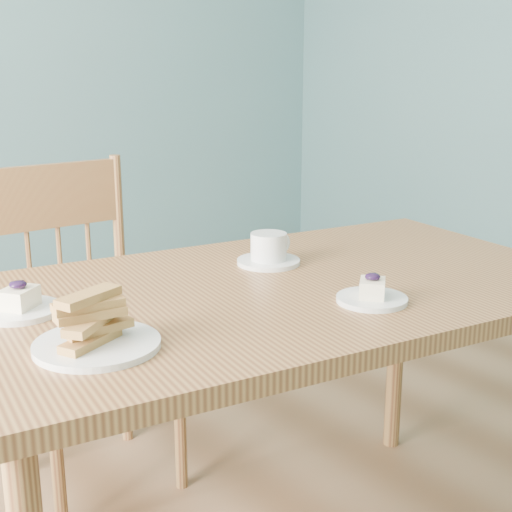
% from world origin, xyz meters
% --- Properties ---
extents(room, '(5.01, 5.01, 2.71)m').
position_xyz_m(room, '(0.00, 0.00, 1.35)').
color(room, '#896140').
rests_on(room, ground).
extents(dining_table, '(1.56, 1.05, 0.78)m').
position_xyz_m(dining_table, '(0.00, -0.24, 0.70)').
color(dining_table, olive).
rests_on(dining_table, ground).
extents(dining_chair, '(0.46, 0.44, 0.99)m').
position_xyz_m(dining_chair, '(-0.18, 0.47, 0.50)').
color(dining_chair, olive).
rests_on(dining_chair, ground).
extents(cheesecake_plate_near, '(0.15, 0.15, 0.06)m').
position_xyz_m(cheesecake_plate_near, '(0.07, -0.46, 0.79)').
color(cheesecake_plate_near, white).
rests_on(cheesecake_plate_near, dining_table).
extents(cheesecake_plate_far, '(0.16, 0.16, 0.07)m').
position_xyz_m(cheesecake_plate_far, '(-0.54, -0.07, 0.79)').
color(cheesecake_plate_far, white).
rests_on(cheesecake_plate_far, dining_table).
extents(coffee_cup, '(0.16, 0.16, 0.08)m').
position_xyz_m(coffee_cup, '(0.09, -0.09, 0.81)').
color(coffee_cup, white).
rests_on(coffee_cup, dining_table).
extents(biscotti_plate, '(0.23, 0.23, 0.11)m').
position_xyz_m(biscotti_plate, '(-0.50, -0.33, 0.81)').
color(biscotti_plate, white).
rests_on(biscotti_plate, dining_table).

